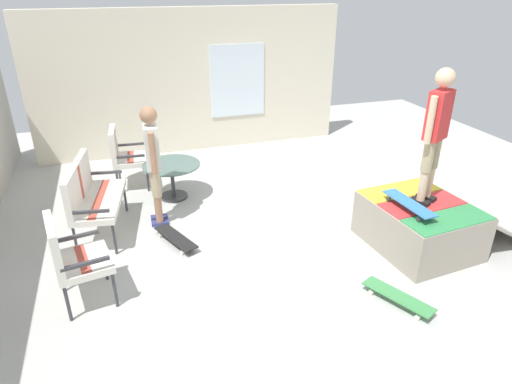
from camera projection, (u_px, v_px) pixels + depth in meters
ground_plane at (284, 238)px, 6.13m from camera, size 12.00×12.00×0.10m
house_facade at (192, 82)px, 8.63m from camera, size 0.23×6.00×2.72m
skate_ramp at (421, 224)px, 5.75m from camera, size 1.47×2.05×0.62m
patio_bench at (89, 193)px, 5.90m from camera, size 1.32×0.75×1.02m
patio_chair_near_house at (123, 152)px, 7.26m from camera, size 0.66×0.59×1.02m
patio_chair_by_wall at (70, 254)px, 4.58m from camera, size 0.71×0.65×1.02m
patio_table at (172, 174)px, 6.98m from camera, size 0.90×0.90×0.57m
person_watching at (153, 158)px, 6.00m from camera, size 0.48×0.25×1.70m
person_skater at (436, 128)px, 5.23m from camera, size 0.34×0.43×1.67m
skateboard_by_bench at (176, 238)px, 5.88m from camera, size 0.81×0.50×0.10m
skateboard_spare at (398, 297)px, 4.79m from camera, size 0.81×0.52×0.10m
skateboard_on_ramp at (409, 204)px, 5.40m from camera, size 0.81×0.26×0.10m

